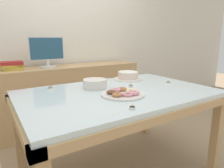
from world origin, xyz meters
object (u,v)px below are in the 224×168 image
computer_monitor (47,52)px  tealight_right_edge (131,86)px  cake_chocolate_round (128,76)px  tealight_near_cakes (132,108)px  book_stack (12,66)px  pastry_platter (123,93)px  tealight_near_front (168,82)px  plate_stack (95,84)px  tealight_left_edge (51,88)px

computer_monitor → tealight_right_edge: size_ratio=10.60×
cake_chocolate_round → tealight_right_edge: cake_chocolate_round is taller
tealight_near_cakes → tealight_right_edge: 0.58m
book_stack → pastry_platter: (0.62, -1.33, -0.11)m
book_stack → tealight_near_front: bearing=-44.9°
computer_monitor → book_stack: bearing=179.8°
book_stack → tealight_right_edge: 1.43m
plate_stack → tealight_left_edge: plate_stack is taller
tealight_left_edge → tealight_near_cakes: bearing=-69.9°
tealight_near_cakes → pastry_platter: bearing=65.6°
plate_stack → pastry_platter: bearing=-76.3°
cake_chocolate_round → tealight_near_cakes: (-0.52, -0.75, -0.03)m
plate_stack → tealight_left_edge: size_ratio=5.25×
computer_monitor → plate_stack: computer_monitor is taller
tealight_near_front → tealight_left_edge: 1.11m
tealight_near_front → book_stack: bearing=135.1°
book_stack → tealight_right_edge: bearing=-53.9°
cake_chocolate_round → plate_stack: 0.49m
book_stack → computer_monitor: bearing=-0.2°
tealight_near_front → plate_stack: bearing=162.7°
computer_monitor → tealight_right_edge: (0.43, -1.15, -0.25)m
plate_stack → tealight_left_edge: bearing=151.5°
tealight_near_front → computer_monitor: bearing=123.9°
cake_chocolate_round → plate_stack: size_ratio=1.45×
book_stack → tealight_near_cakes: 1.69m
tealight_near_front → tealight_left_edge: size_ratio=1.00×
book_stack → pastry_platter: 1.47m
computer_monitor → plate_stack: 1.05m
plate_stack → tealight_near_front: 0.73m
book_stack → tealight_right_edge: size_ratio=6.42×
tealight_right_edge → tealight_left_edge: bearing=153.5°
plate_stack → tealight_near_cakes: 0.60m
computer_monitor → tealight_left_edge: 0.89m
plate_stack → tealight_left_edge: 0.39m
book_stack → cake_chocolate_round: book_stack is taller
computer_monitor → tealight_near_front: 1.50m
tealight_near_front → tealight_left_edge: (-1.03, 0.40, 0.00)m
book_stack → tealight_near_front: size_ratio=6.42×
book_stack → tealight_near_cakes: (0.49, -1.62, -0.11)m
cake_chocolate_round → tealight_right_edge: size_ratio=7.62×
computer_monitor → pastry_platter: (0.21, -1.33, -0.25)m
tealight_near_cakes → tealight_left_edge: bearing=110.1°
cake_chocolate_round → tealight_near_front: bearing=-58.4°
computer_monitor → tealight_near_cakes: bearing=-87.1°
book_stack → pastry_platter: bearing=-65.0°
book_stack → tealight_near_cakes: bearing=-73.1°
tealight_left_edge → cake_chocolate_round: bearing=-2.8°
book_stack → tealight_near_cakes: size_ratio=6.42×
book_stack → cake_chocolate_round: 1.34m
plate_stack → tealight_near_front: (0.69, -0.22, -0.03)m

